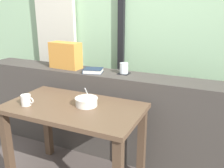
{
  "coord_description": "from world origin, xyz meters",
  "views": [
    {
      "loc": [
        0.97,
        -1.5,
        1.45
      ],
      "look_at": [
        0.15,
        0.33,
        0.81
      ],
      "focal_mm": 39.64,
      "sensor_mm": 36.0,
      "label": 1
    }
  ],
  "objects_px": {
    "coaster_square": "(124,73)",
    "throw_pillow": "(66,55)",
    "juice_glass": "(124,69)",
    "ceramic_mug": "(26,100)",
    "closed_book": "(93,70)",
    "soup_bowl": "(87,102)",
    "breakfast_table": "(74,120)"
  },
  "relations": [
    {
      "from": "ceramic_mug",
      "to": "closed_book",
      "type": "bearing_deg",
      "value": 69.57
    },
    {
      "from": "juice_glass",
      "to": "throw_pillow",
      "type": "bearing_deg",
      "value": -177.16
    },
    {
      "from": "coaster_square",
      "to": "closed_book",
      "type": "bearing_deg",
      "value": -165.09
    },
    {
      "from": "breakfast_table",
      "to": "juice_glass",
      "type": "xyz_separation_m",
      "value": [
        0.19,
        0.58,
        0.31
      ]
    },
    {
      "from": "juice_glass",
      "to": "soup_bowl",
      "type": "relative_size",
      "value": 0.56
    },
    {
      "from": "coaster_square",
      "to": "juice_glass",
      "type": "relative_size",
      "value": 1.02
    },
    {
      "from": "closed_book",
      "to": "ceramic_mug",
      "type": "relative_size",
      "value": 1.86
    },
    {
      "from": "juice_glass",
      "to": "ceramic_mug",
      "type": "distance_m",
      "value": 0.9
    },
    {
      "from": "coaster_square",
      "to": "throw_pillow",
      "type": "bearing_deg",
      "value": -177.16
    },
    {
      "from": "juice_glass",
      "to": "soup_bowl",
      "type": "height_order",
      "value": "juice_glass"
    },
    {
      "from": "juice_glass",
      "to": "soup_bowl",
      "type": "distance_m",
      "value": 0.57
    },
    {
      "from": "breakfast_table",
      "to": "coaster_square",
      "type": "xyz_separation_m",
      "value": [
        0.19,
        0.58,
        0.26
      ]
    },
    {
      "from": "juice_glass",
      "to": "coaster_square",
      "type": "bearing_deg",
      "value": 90.0
    },
    {
      "from": "throw_pillow",
      "to": "closed_book",
      "type": "bearing_deg",
      "value": -7.69
    },
    {
      "from": "juice_glass",
      "to": "throw_pillow",
      "type": "distance_m",
      "value": 0.63
    },
    {
      "from": "breakfast_table",
      "to": "soup_bowl",
      "type": "distance_m",
      "value": 0.19
    },
    {
      "from": "throw_pillow",
      "to": "ceramic_mug",
      "type": "bearing_deg",
      "value": -82.17
    },
    {
      "from": "breakfast_table",
      "to": "ceramic_mug",
      "type": "relative_size",
      "value": 9.49
    },
    {
      "from": "breakfast_table",
      "to": "throw_pillow",
      "type": "xyz_separation_m",
      "value": [
        -0.43,
        0.55,
        0.39
      ]
    },
    {
      "from": "coaster_square",
      "to": "throw_pillow",
      "type": "xyz_separation_m",
      "value": [
        -0.62,
        -0.03,
        0.13
      ]
    },
    {
      "from": "breakfast_table",
      "to": "juice_glass",
      "type": "bearing_deg",
      "value": 71.95
    },
    {
      "from": "throw_pillow",
      "to": "coaster_square",
      "type": "bearing_deg",
      "value": 2.84
    },
    {
      "from": "ceramic_mug",
      "to": "coaster_square",
      "type": "bearing_deg",
      "value": 53.9
    },
    {
      "from": "juice_glass",
      "to": "ceramic_mug",
      "type": "relative_size",
      "value": 0.87
    },
    {
      "from": "breakfast_table",
      "to": "soup_bowl",
      "type": "relative_size",
      "value": 6.08
    },
    {
      "from": "coaster_square",
      "to": "closed_book",
      "type": "relative_size",
      "value": 0.47
    },
    {
      "from": "soup_bowl",
      "to": "coaster_square",
      "type": "bearing_deg",
      "value": 79.99
    },
    {
      "from": "closed_book",
      "to": "ceramic_mug",
      "type": "bearing_deg",
      "value": -110.43
    },
    {
      "from": "soup_bowl",
      "to": "ceramic_mug",
      "type": "xyz_separation_m",
      "value": [
        -0.43,
        -0.18,
        0.01
      ]
    },
    {
      "from": "breakfast_table",
      "to": "coaster_square",
      "type": "distance_m",
      "value": 0.66
    },
    {
      "from": "soup_bowl",
      "to": "throw_pillow",
      "type": "bearing_deg",
      "value": 136.1
    },
    {
      "from": "coaster_square",
      "to": "soup_bowl",
      "type": "bearing_deg",
      "value": -100.01
    }
  ]
}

